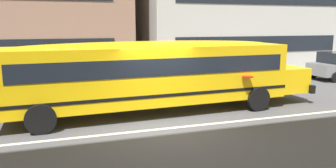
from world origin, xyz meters
The scene contains 4 objects.
ground_plane centered at (0.00, 0.00, 0.00)m, with size 400.00×400.00×0.00m, color #4C4C4F.
sidewalk_far centered at (0.00, 8.37, 0.01)m, with size 120.00×3.00×0.01m, color gray.
lane_centreline centered at (0.00, 0.00, 0.00)m, with size 110.00×0.16×0.01m, color silver.
school_bus centered at (0.32, 2.00, 1.58)m, with size 12.00×2.90×2.67m.
Camera 1 is at (-2.98, -9.37, 3.26)m, focal length 34.57 mm.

